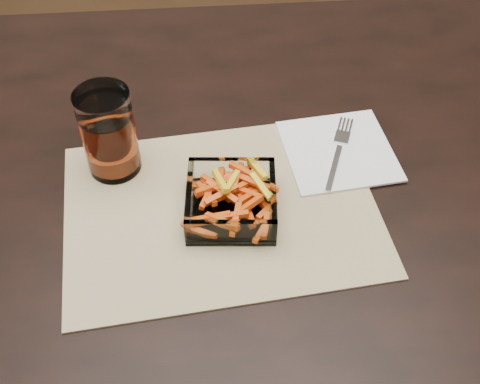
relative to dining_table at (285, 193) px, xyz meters
name	(u,v)px	position (x,y,z in m)	size (l,w,h in m)	color
dining_table	(285,193)	(0.00, 0.00, 0.00)	(1.60, 0.90, 0.75)	black
placemat	(221,209)	(-0.11, -0.10, 0.09)	(0.45, 0.33, 0.00)	tan
glass_bowl	(231,203)	(-0.10, -0.11, 0.11)	(0.13, 0.13, 0.05)	white
tumbler	(109,135)	(-0.27, 0.00, 0.16)	(0.08, 0.08, 0.14)	white
napkin	(339,151)	(0.08, 0.00, 0.09)	(0.17, 0.17, 0.00)	white
fork	(339,150)	(0.08, 0.00, 0.10)	(0.07, 0.16, 0.00)	silver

